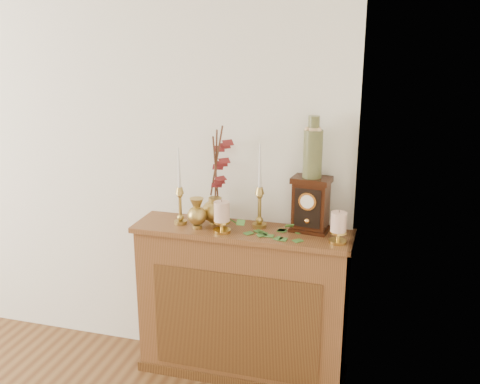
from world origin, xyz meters
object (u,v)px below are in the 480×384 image
(candlestick_center, at_px, (260,200))
(bud_vase, at_px, (197,213))
(ceramic_vase, at_px, (313,150))
(mantel_clock, at_px, (311,205))
(candlestick_left, at_px, (180,199))
(ginger_jar, at_px, (220,179))

(candlestick_center, distance_m, bud_vase, 0.36)
(bud_vase, bearing_deg, ceramic_vase, 12.41)
(candlestick_center, bearing_deg, mantel_clock, 3.44)
(candlestick_left, height_order, bud_vase, candlestick_left)
(ceramic_vase, bearing_deg, candlestick_left, -172.78)
(bud_vase, relative_size, mantel_clock, 0.57)
(ginger_jar, bearing_deg, candlestick_left, -154.88)
(ginger_jar, relative_size, ceramic_vase, 1.73)
(candlestick_left, relative_size, mantel_clock, 1.45)
(candlestick_left, relative_size, candlestick_center, 0.93)
(ginger_jar, distance_m, ceramic_vase, 0.56)
(candlestick_center, bearing_deg, bud_vase, -160.74)
(ginger_jar, bearing_deg, ceramic_vase, -0.55)
(bud_vase, height_order, ceramic_vase, ceramic_vase)
(candlestick_left, relative_size, ginger_jar, 0.77)
(candlestick_left, bearing_deg, bud_vase, -20.10)
(bud_vase, xyz_separation_m, mantel_clock, (0.62, 0.13, 0.06))
(candlestick_center, xyz_separation_m, ceramic_vase, (0.28, 0.02, 0.30))
(candlestick_center, relative_size, ceramic_vase, 1.44)
(candlestick_left, distance_m, mantel_clock, 0.74)
(ceramic_vase, bearing_deg, candlestick_center, -176.01)
(candlestick_left, height_order, ginger_jar, ginger_jar)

